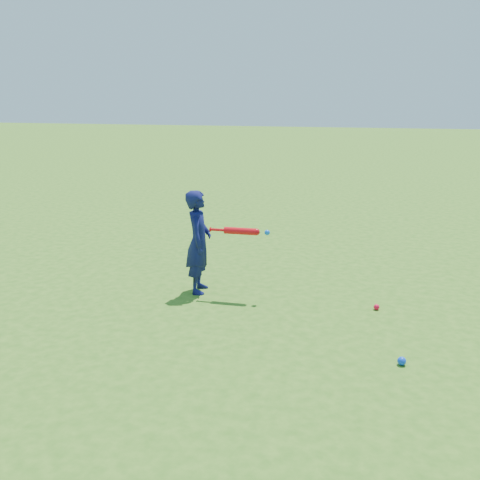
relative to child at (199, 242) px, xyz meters
The scene contains 5 objects.
ground 1.04m from the child, 158.54° to the right, with size 80.00×80.00×0.00m, color #326518.
child is the anchor object (origin of this frame).
ground_ball_red 2.15m from the child, ahead, with size 0.06×0.06×0.06m, color red.
ground_ball_blue 2.71m from the child, 28.22° to the right, with size 0.08×0.08×0.08m, color blue.
bat_swing 0.57m from the child, ahead, with size 0.70×0.10×0.08m.
Camera 1 is at (2.94, -5.38, 2.23)m, focal length 40.00 mm.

